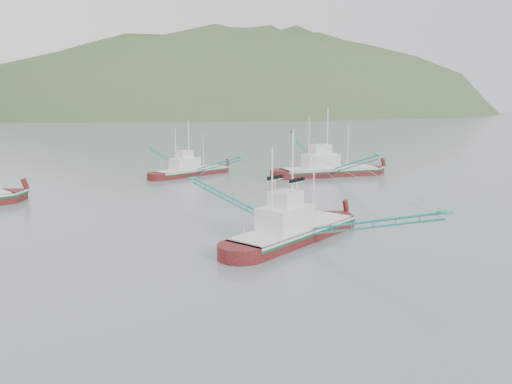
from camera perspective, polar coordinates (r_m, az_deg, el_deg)
ground at (r=43.89m, az=3.84°, el=-5.32°), size 1200.00×1200.00×0.00m
main_boat at (r=42.92m, az=4.41°, el=-2.83°), size 14.39×24.38×10.26m
bg_boat_right at (r=81.96m, az=8.31°, el=3.25°), size 16.65×28.91×11.82m
bg_boat_far at (r=82.36m, az=-7.48°, el=3.15°), size 13.53×23.13×9.59m
headland_right at (r=534.80m, az=0.32°, el=8.84°), size 684.00×432.00×306.00m
ridge_distant at (r=597.92m, az=-24.32°, el=8.09°), size 960.00×400.00×240.00m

